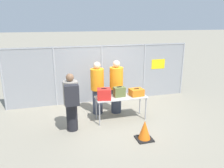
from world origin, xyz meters
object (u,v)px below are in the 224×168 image
(suitcase_red, at_px, (104,94))
(traffic_cone, at_px, (145,131))
(suitcase_olive, at_px, (119,92))
(traveler_hooded, at_px, (71,101))
(suitcase_orange, at_px, (136,92))
(security_worker_near, at_px, (116,86))
(utility_trailer, at_px, (113,81))
(security_worker_far, at_px, (97,87))
(inspection_table, at_px, (121,99))

(suitcase_red, height_order, traffic_cone, suitcase_red)
(suitcase_red, relative_size, traffic_cone, 0.83)
(suitcase_red, height_order, suitcase_olive, suitcase_red)
(suitcase_olive, bearing_deg, traveler_hooded, -165.63)
(suitcase_orange, relative_size, traffic_cone, 0.81)
(security_worker_near, bearing_deg, utility_trailer, -123.04)
(security_worker_far, bearing_deg, traveler_hooded, 50.64)
(inspection_table, height_order, traffic_cone, inspection_table)
(security_worker_far, xyz_separation_m, traffic_cone, (0.85, -2.08, -0.69))
(suitcase_olive, height_order, utility_trailer, suitcase_olive)
(utility_trailer, bearing_deg, inspection_table, -101.50)
(utility_trailer, bearing_deg, security_worker_far, -116.97)
(suitcase_orange, bearing_deg, traveler_hooded, -170.82)
(inspection_table, relative_size, suitcase_red, 3.58)
(suitcase_olive, relative_size, utility_trailer, 0.08)
(traffic_cone, bearing_deg, traveler_hooded, 150.70)
(security_worker_far, bearing_deg, traffic_cone, 115.81)
(inspection_table, xyz_separation_m, suitcase_olive, (-0.05, 0.04, 0.23))
(inspection_table, relative_size, suitcase_olive, 4.40)
(suitcase_olive, xyz_separation_m, traffic_cone, (0.27, -1.42, -0.68))
(utility_trailer, bearing_deg, traffic_cone, -95.30)
(traffic_cone, bearing_deg, security_worker_far, 112.23)
(suitcase_red, bearing_deg, security_worker_far, 93.36)
(suitcase_orange, height_order, traveler_hooded, traveler_hooded)
(security_worker_near, bearing_deg, traveler_hooded, 11.15)
(inspection_table, relative_size, traveler_hooded, 0.96)
(suitcase_olive, height_order, traveler_hooded, traveler_hooded)
(security_worker_near, xyz_separation_m, utility_trailer, (0.63, 2.60, -0.54))
(suitcase_olive, distance_m, security_worker_near, 0.57)
(security_worker_far, height_order, utility_trailer, security_worker_far)
(suitcase_orange, height_order, traffic_cone, suitcase_orange)
(utility_trailer, bearing_deg, traveler_hooded, -122.36)
(suitcase_orange, bearing_deg, suitcase_red, -176.73)
(suitcase_orange, height_order, security_worker_near, security_worker_near)
(suitcase_red, height_order, utility_trailer, suitcase_red)
(traveler_hooded, xyz_separation_m, utility_trailer, (2.25, 3.56, -0.53))
(suitcase_orange, relative_size, utility_trailer, 0.10)
(utility_trailer, xyz_separation_m, traffic_cone, (-0.42, -4.58, -0.16))
(inspection_table, distance_m, security_worker_far, 0.96)
(suitcase_orange, bearing_deg, utility_trailer, 87.62)
(inspection_table, relative_size, security_worker_far, 0.91)
(suitcase_orange, xyz_separation_m, security_worker_far, (-1.14, 0.71, 0.05))
(suitcase_red, relative_size, suitcase_orange, 1.03)
(traveler_hooded, bearing_deg, utility_trailer, 34.96)
(suitcase_red, xyz_separation_m, security_worker_far, (-0.05, 0.77, -0.01))
(inspection_table, xyz_separation_m, security_worker_near, (0.02, 0.61, 0.25))
(inspection_table, distance_m, traveler_hooded, 1.66)
(inspection_table, bearing_deg, security_worker_far, 131.77)
(suitcase_orange, bearing_deg, suitcase_olive, 174.35)
(suitcase_red, relative_size, utility_trailer, 0.10)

